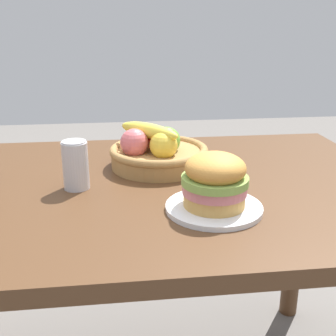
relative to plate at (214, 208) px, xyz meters
name	(u,v)px	position (x,y,z in m)	size (l,w,h in m)	color
dining_table	(144,218)	(-0.15, 0.19, -0.11)	(1.40, 0.90, 0.75)	#4C301C
plate	(214,208)	(0.00, 0.00, 0.00)	(0.22, 0.22, 0.01)	white
sandwich	(215,180)	(0.00, 0.00, 0.07)	(0.15, 0.15, 0.12)	tan
soda_can	(75,165)	(-0.32, 0.18, 0.06)	(0.07, 0.07, 0.13)	silver
fruit_basket	(158,151)	(-0.10, 0.32, 0.04)	(0.29, 0.29, 0.14)	#9E7542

